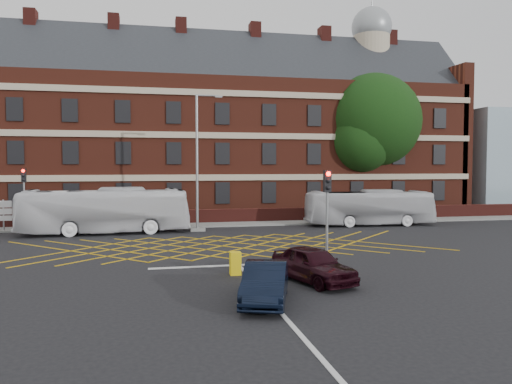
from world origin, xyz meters
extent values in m
plane|color=black|center=(0.00, 0.00, 0.00)|extent=(120.00, 120.00, 0.00)
cube|color=#602518|center=(0.00, 22.00, 6.00)|extent=(50.00, 12.00, 12.00)
cube|color=black|center=(0.00, 22.00, 12.00)|extent=(51.00, 10.61, 10.61)
cube|color=#B7A88C|center=(0.00, 15.92, 7.00)|extent=(50.00, 0.18, 0.50)
cube|color=black|center=(0.00, 15.94, 5.50)|extent=(1.20, 0.14, 1.80)
cube|color=#511A15|center=(-7.00, 22.00, 16.50)|extent=(1.00, 1.40, 3.20)
cylinder|color=#B7A88C|center=(18.00, 22.00, 15.00)|extent=(3.60, 3.60, 6.00)
sphere|color=gray|center=(18.00, 22.00, 18.40)|extent=(4.00, 4.00, 4.00)
cube|color=#511A15|center=(0.00, 13.00, 0.55)|extent=(56.00, 0.50, 1.10)
cube|color=slate|center=(0.00, 12.00, 0.06)|extent=(60.00, 3.00, 0.12)
cube|color=#CC990C|center=(0.00, 2.00, 0.01)|extent=(8.22, 8.22, 0.02)
cube|color=silver|center=(0.00, -3.50, 0.01)|extent=(8.00, 0.30, 0.02)
cube|color=silver|center=(0.00, -10.00, 0.01)|extent=(0.15, 14.00, 0.02)
imported|color=white|center=(-6.82, 8.66, 1.52)|extent=(11.01, 2.99, 3.04)
imported|color=silver|center=(12.17, 9.34, 1.34)|extent=(9.75, 2.94, 2.68)
imported|color=black|center=(-0.19, -9.64, 0.64)|extent=(2.47, 4.14, 1.29)
imported|color=black|center=(2.24, -7.27, 0.69)|extent=(2.84, 4.34, 1.37)
cylinder|color=black|center=(16.08, 17.22, 3.44)|extent=(0.90, 0.90, 6.87)
sphere|color=black|center=(16.08, 17.22, 8.59)|extent=(8.59, 8.59, 8.59)
sphere|color=black|center=(14.58, 16.42, 6.67)|extent=(5.58, 5.58, 5.58)
sphere|color=black|center=(17.58, 18.02, 7.07)|extent=(5.15, 5.15, 5.15)
cube|color=slate|center=(3.68, -4.82, 0.10)|extent=(0.70, 0.70, 0.20)
cylinder|color=gray|center=(3.68, -4.82, 1.75)|extent=(0.12, 0.12, 3.50)
cube|color=black|center=(3.68, -4.82, 3.80)|extent=(0.30, 0.25, 0.95)
sphere|color=#FF0C05|center=(3.68, -4.96, 4.12)|extent=(0.20, 0.20, 0.20)
cube|color=slate|center=(-12.46, 11.62, 0.10)|extent=(0.70, 0.70, 0.20)
cylinder|color=gray|center=(-12.46, 11.62, 1.75)|extent=(0.12, 0.12, 3.50)
cube|color=black|center=(-12.46, 11.62, 3.80)|extent=(0.30, 0.25, 0.95)
sphere|color=#FF0C05|center=(-12.46, 11.48, 4.12)|extent=(0.20, 0.20, 0.20)
cube|color=slate|center=(-0.75, 8.88, 0.10)|extent=(1.00, 1.00, 0.20)
cylinder|color=gray|center=(-0.75, 8.88, 4.63)|extent=(0.18, 0.18, 9.26)
cylinder|color=gray|center=(-0.05, 8.88, 9.26)|extent=(1.60, 0.12, 0.12)
cube|color=gray|center=(0.75, 8.88, 9.21)|extent=(0.50, 0.20, 0.12)
cylinder|color=gray|center=(-13.61, 10.85, 1.10)|extent=(0.10, 0.10, 2.20)
cube|color=silver|center=(-13.61, 10.77, 1.90)|extent=(1.10, 0.06, 0.45)
cube|color=silver|center=(-13.61, 10.77, 1.40)|extent=(1.10, 0.06, 0.40)
cube|color=silver|center=(-13.61, 10.77, 0.95)|extent=(1.10, 0.06, 0.35)
cube|color=yellow|center=(-0.48, -5.40, 0.47)|extent=(0.44, 0.41, 0.94)
camera|label=1|loc=(-3.80, -25.38, 4.46)|focal=35.00mm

